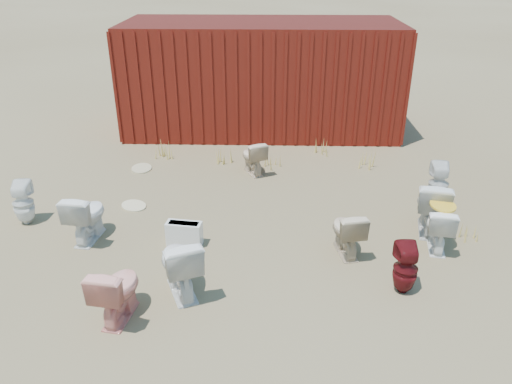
{
  "coord_description": "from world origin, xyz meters",
  "views": [
    {
      "loc": [
        0.19,
        -6.07,
        3.83
      ],
      "look_at": [
        0.0,
        0.6,
        0.55
      ],
      "focal_mm": 35.0,
      "sensor_mm": 36.0,
      "label": 1
    }
  ],
  "objects_px": {
    "toilet_back_beige_right": "(347,232)",
    "toilet_front_a": "(86,216)",
    "loose_tank": "(184,234)",
    "toilet_front_pink": "(117,290)",
    "toilet_back_yellowlid": "(439,227)",
    "toilet_back_e": "(438,184)",
    "toilet_front_maroon": "(405,269)",
    "toilet_front_e": "(431,205)",
    "toilet_back_beige_left": "(253,157)",
    "shipping_container": "(262,77)",
    "toilet_back_a": "(23,203)",
    "toilet_front_c": "(179,264)"
  },
  "relations": [
    {
      "from": "toilet_back_a",
      "to": "loose_tank",
      "type": "relative_size",
      "value": 1.36
    },
    {
      "from": "toilet_front_e",
      "to": "toilet_front_a",
      "type": "bearing_deg",
      "value": 16.9
    },
    {
      "from": "shipping_container",
      "to": "toilet_front_pink",
      "type": "distance_m",
      "value": 6.99
    },
    {
      "from": "toilet_back_beige_right",
      "to": "toilet_back_a",
      "type": "bearing_deg",
      "value": -19.25
    },
    {
      "from": "shipping_container",
      "to": "toilet_front_e",
      "type": "height_order",
      "value": "shipping_container"
    },
    {
      "from": "toilet_back_beige_left",
      "to": "loose_tank",
      "type": "xyz_separation_m",
      "value": [
        -0.89,
        -2.55,
        -0.15
      ]
    },
    {
      "from": "toilet_back_beige_right",
      "to": "toilet_front_a",
      "type": "bearing_deg",
      "value": -15.14
    },
    {
      "from": "toilet_back_yellowlid",
      "to": "toilet_back_e",
      "type": "height_order",
      "value": "toilet_back_e"
    },
    {
      "from": "toilet_front_e",
      "to": "toilet_back_yellowlid",
      "type": "relative_size",
      "value": 1.25
    },
    {
      "from": "toilet_back_beige_left",
      "to": "toilet_back_beige_right",
      "type": "bearing_deg",
      "value": 92.45
    },
    {
      "from": "toilet_front_maroon",
      "to": "toilet_back_beige_right",
      "type": "distance_m",
      "value": 1.04
    },
    {
      "from": "toilet_back_e",
      "to": "loose_tank",
      "type": "height_order",
      "value": "toilet_back_e"
    },
    {
      "from": "toilet_back_beige_right",
      "to": "toilet_back_yellowlid",
      "type": "distance_m",
      "value": 1.3
    },
    {
      "from": "toilet_front_a",
      "to": "toilet_back_yellowlid",
      "type": "relative_size",
      "value": 1.12
    },
    {
      "from": "shipping_container",
      "to": "toilet_front_e",
      "type": "bearing_deg",
      "value": -61.2
    },
    {
      "from": "toilet_front_e",
      "to": "toilet_back_beige_left",
      "type": "xyz_separation_m",
      "value": [
        -2.69,
        2.04,
        -0.1
      ]
    },
    {
      "from": "toilet_front_a",
      "to": "toilet_front_c",
      "type": "bearing_deg",
      "value": 148.89
    },
    {
      "from": "toilet_back_a",
      "to": "toilet_back_beige_right",
      "type": "height_order",
      "value": "toilet_back_a"
    },
    {
      "from": "toilet_back_a",
      "to": "toilet_back_yellowlid",
      "type": "relative_size",
      "value": 1.02
    },
    {
      "from": "toilet_front_maroon",
      "to": "toilet_back_e",
      "type": "height_order",
      "value": "toilet_back_e"
    },
    {
      "from": "toilet_front_a",
      "to": "loose_tank",
      "type": "relative_size",
      "value": 1.51
    },
    {
      "from": "toilet_front_maroon",
      "to": "loose_tank",
      "type": "distance_m",
      "value": 3.04
    },
    {
      "from": "shipping_container",
      "to": "toilet_back_beige_right",
      "type": "bearing_deg",
      "value": -76.73
    },
    {
      "from": "toilet_front_maroon",
      "to": "toilet_back_beige_left",
      "type": "height_order",
      "value": "toilet_front_maroon"
    },
    {
      "from": "toilet_front_pink",
      "to": "toilet_back_beige_left",
      "type": "relative_size",
      "value": 1.13
    },
    {
      "from": "toilet_front_a",
      "to": "loose_tank",
      "type": "distance_m",
      "value": 1.44
    },
    {
      "from": "toilet_front_pink",
      "to": "toilet_back_yellowlid",
      "type": "xyz_separation_m",
      "value": [
        4.06,
        1.57,
        -0.03
      ]
    },
    {
      "from": "toilet_back_beige_left",
      "to": "loose_tank",
      "type": "bearing_deg",
      "value": 46.19
    },
    {
      "from": "toilet_front_c",
      "to": "toilet_back_a",
      "type": "xyz_separation_m",
      "value": [
        -2.66,
        1.65,
        -0.06
      ]
    },
    {
      "from": "shipping_container",
      "to": "toilet_back_beige_left",
      "type": "relative_size",
      "value": 9.28
    },
    {
      "from": "shipping_container",
      "to": "toilet_back_a",
      "type": "bearing_deg",
      "value": -127.26
    },
    {
      "from": "toilet_front_pink",
      "to": "toilet_front_maroon",
      "type": "height_order",
      "value": "toilet_front_pink"
    },
    {
      "from": "toilet_back_yellowlid",
      "to": "toilet_back_e",
      "type": "bearing_deg",
      "value": -95.69
    },
    {
      "from": "toilet_front_c",
      "to": "toilet_front_maroon",
      "type": "height_order",
      "value": "toilet_front_c"
    },
    {
      "from": "toilet_front_pink",
      "to": "toilet_front_maroon",
      "type": "bearing_deg",
      "value": -161.56
    },
    {
      "from": "toilet_back_yellowlid",
      "to": "toilet_front_maroon",
      "type": "bearing_deg",
      "value": 65.76
    },
    {
      "from": "toilet_back_e",
      "to": "shipping_container",
      "type": "bearing_deg",
      "value": -44.73
    },
    {
      "from": "toilet_back_beige_left",
      "to": "loose_tank",
      "type": "distance_m",
      "value": 2.71
    },
    {
      "from": "toilet_front_pink",
      "to": "toilet_front_e",
      "type": "height_order",
      "value": "toilet_front_e"
    },
    {
      "from": "shipping_container",
      "to": "toilet_front_maroon",
      "type": "xyz_separation_m",
      "value": [
        1.86,
        -6.21,
        -0.87
      ]
    },
    {
      "from": "shipping_container",
      "to": "toilet_back_yellowlid",
      "type": "bearing_deg",
      "value": -63.82
    },
    {
      "from": "toilet_front_c",
      "to": "toilet_front_a",
      "type": "bearing_deg",
      "value": -61.39
    },
    {
      "from": "toilet_back_beige_left",
      "to": "toilet_front_maroon",
      "type": "bearing_deg",
      "value": 94.48
    },
    {
      "from": "toilet_back_beige_left",
      "to": "toilet_back_e",
      "type": "relative_size",
      "value": 0.9
    },
    {
      "from": "toilet_front_pink",
      "to": "toilet_back_e",
      "type": "xyz_separation_m",
      "value": [
        4.46,
        2.95,
        -0.01
      ]
    },
    {
      "from": "toilet_back_e",
      "to": "toilet_front_pink",
      "type": "bearing_deg",
      "value": 41.02
    },
    {
      "from": "shipping_container",
      "to": "toilet_front_pink",
      "type": "bearing_deg",
      "value": -102.51
    },
    {
      "from": "toilet_front_pink",
      "to": "toilet_back_yellowlid",
      "type": "bearing_deg",
      "value": -149.92
    },
    {
      "from": "toilet_back_e",
      "to": "toilet_back_beige_left",
      "type": "bearing_deg",
      "value": -13.31
    },
    {
      "from": "toilet_front_maroon",
      "to": "toilet_front_e",
      "type": "height_order",
      "value": "toilet_front_e"
    }
  ]
}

